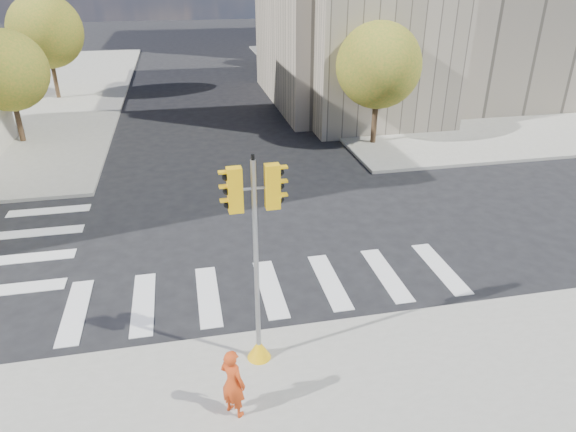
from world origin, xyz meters
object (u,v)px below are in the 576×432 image
object	(u,v)px
lamp_near	(362,43)
lamp_far	(304,19)
photographer	(233,383)
traffic_signal	(257,280)

from	to	relation	value
lamp_near	lamp_far	xyz separation A→B (m)	(0.00, 14.00, 0.00)
lamp_near	photographer	size ratio (longest dim) A/B	5.03
lamp_far	traffic_signal	world-z (taller)	lamp_far
lamp_near	lamp_far	bearing A→B (deg)	90.00
lamp_near	photographer	world-z (taller)	lamp_near
photographer	lamp_far	bearing A→B (deg)	-59.76
lamp_near	lamp_far	world-z (taller)	same
traffic_signal	lamp_near	bearing A→B (deg)	63.01
lamp_near	photographer	bearing A→B (deg)	-115.18
lamp_far	photographer	size ratio (longest dim) A/B	5.03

